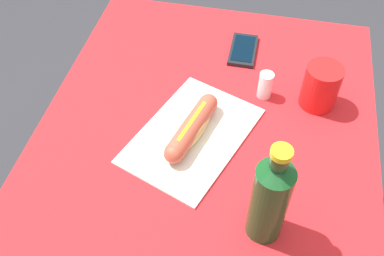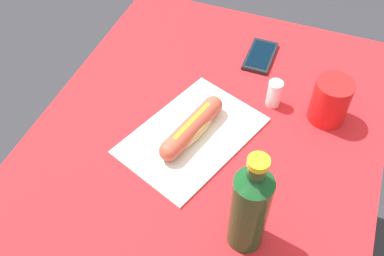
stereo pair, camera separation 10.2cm
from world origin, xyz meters
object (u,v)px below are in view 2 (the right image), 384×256
cell_phone (260,56)px  salt_shaker (274,94)px  drinking_cup (330,101)px  hot_dog (192,128)px  soda_bottle (250,208)px

cell_phone → salt_shaker: 0.18m
drinking_cup → cell_phone: bearing=52.2°
cell_phone → drinking_cup: drinking_cup is taller
hot_dog → cell_phone: (0.33, -0.08, -0.03)m
hot_dog → cell_phone: hot_dog is taller
drinking_cup → salt_shaker: 0.13m
hot_dog → salt_shaker: (0.17, -0.15, 0.00)m
hot_dog → soda_bottle: soda_bottle is taller
cell_phone → salt_shaker: (-0.16, -0.07, 0.03)m
soda_bottle → cell_phone: bearing=11.7°
drinking_cup → soda_bottle: bearing=165.9°
drinking_cup → salt_shaker: (-0.00, 0.13, -0.02)m
cell_phone → soda_bottle: soda_bottle is taller
soda_bottle → hot_dog: bearing=42.6°
salt_shaker → cell_phone: bearing=24.9°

